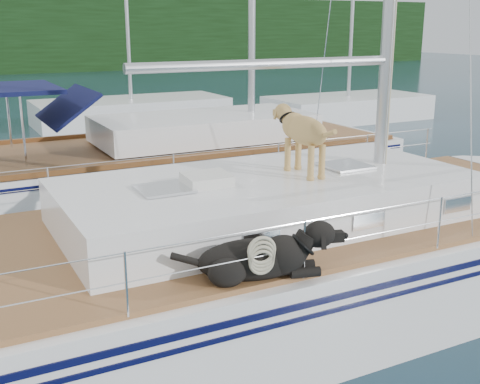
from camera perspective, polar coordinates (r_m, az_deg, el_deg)
ground at (r=7.90m, az=-2.61°, el=-12.05°), size 120.00×120.00×0.00m
main_sailboat at (r=7.65m, az=-2.00°, el=-7.43°), size 12.00×3.88×14.01m
neighbor_sailboat at (r=13.37m, az=-7.60°, el=2.28°), size 11.00×3.50×13.30m
bg_boat_center at (r=23.64m, az=-10.25°, el=7.48°), size 7.20×3.00×11.65m
bg_boat_east at (r=24.66m, az=10.17°, el=7.83°), size 6.40×3.00×11.65m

